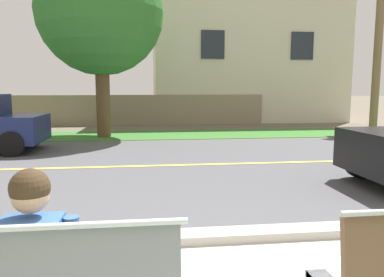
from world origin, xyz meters
TOP-DOWN VIEW (x-y plane):
  - ground_plane at (0.00, 8.00)m, footprint 140.00×140.00m
  - curb_edge at (0.00, 2.35)m, footprint 44.00×0.30m
  - street_asphalt at (0.00, 6.50)m, footprint 52.00×8.00m
  - road_centre_line at (0.00, 6.50)m, footprint 48.00×0.14m
  - far_verge_grass at (0.00, 12.05)m, footprint 48.00×2.80m
  - seated_person_blue at (-1.30, 0.65)m, footprint 0.52×0.68m
  - shade_tree_left at (-2.00, 11.64)m, footprint 4.26×4.26m
  - garden_wall at (-1.65, 15.92)m, footprint 13.00×0.36m
  - house_across_street at (4.65, 19.12)m, footprint 10.43×6.91m

SIDE VIEW (x-z plane):
  - ground_plane at x=0.00m, z-range 0.00..0.00m
  - street_asphalt at x=0.00m, z-range 0.00..0.01m
  - far_verge_grass at x=0.00m, z-range 0.00..0.02m
  - road_centre_line at x=0.00m, z-range 0.01..0.01m
  - curb_edge at x=0.00m, z-range 0.00..0.11m
  - seated_person_blue at x=-1.30m, z-range 0.05..1.30m
  - garden_wall at x=-1.65m, z-range 0.00..1.40m
  - house_across_street at x=4.65m, z-range 0.05..7.41m
  - shade_tree_left at x=-2.00m, z-range 1.05..8.09m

